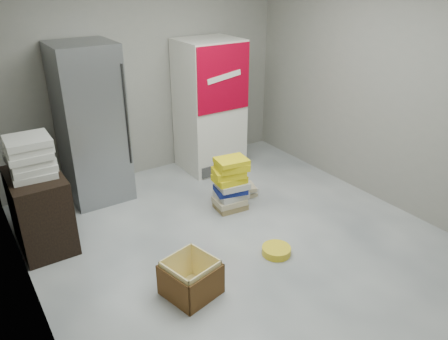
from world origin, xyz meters
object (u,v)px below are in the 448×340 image
at_px(wood_shelf, 40,210).
at_px(phonebook_stack_main, 231,184).
at_px(steel_fridge, 91,124).
at_px(coke_cooler, 210,106).
at_px(cardboard_box, 191,280).

height_order(wood_shelf, phonebook_stack_main, wood_shelf).
height_order(steel_fridge, phonebook_stack_main, steel_fridge).
bearing_deg(coke_cooler, steel_fridge, 179.82).
relative_size(steel_fridge, coke_cooler, 1.06).
distance_m(steel_fridge, coke_cooler, 1.65).
relative_size(wood_shelf, phonebook_stack_main, 1.21).
distance_m(coke_cooler, wood_shelf, 2.63).
relative_size(coke_cooler, wood_shelf, 2.25).
xyz_separation_m(coke_cooler, cardboard_box, (-1.59, -2.24, -0.76)).
xyz_separation_m(phonebook_stack_main, cardboard_box, (-1.13, -1.05, -0.19)).
distance_m(coke_cooler, phonebook_stack_main, 1.40).
height_order(steel_fridge, cardboard_box, steel_fridge).
bearing_deg(cardboard_box, wood_shelf, 106.98).
height_order(steel_fridge, wood_shelf, steel_fridge).
bearing_deg(cardboard_box, steel_fridge, 78.02).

